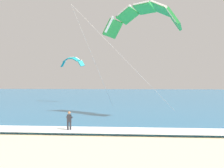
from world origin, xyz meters
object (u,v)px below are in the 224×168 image
kite_distant (72,61)px  surfboard (69,133)px  kite_primary (142,16)px  kitesurfer (69,121)px

kite_distant → surfboard: bearing=-77.0°
surfboard → kite_primary: 15.29m
kite_distant → kite_primary: bearing=-58.2°
kitesurfer → kite_distant: size_ratio=0.35×
kitesurfer → kite_primary: size_ratio=0.15×
kite_primary → kitesurfer: bearing=-123.7°
kite_primary → kite_distant: 24.10m
surfboard → kite_distant: 30.87m
kitesurfer → kite_distant: 30.64m
kitesurfer → kite_primary: kite_primary is taller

